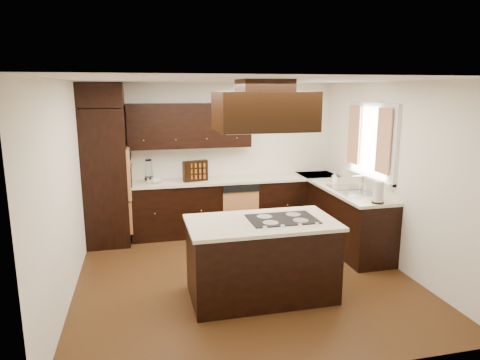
# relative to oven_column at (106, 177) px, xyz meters

# --- Properties ---
(floor) EXTENTS (4.20, 4.20, 0.02)m
(floor) POSITION_rel_oven_column_xyz_m (1.78, -1.71, -1.07)
(floor) COLOR brown
(floor) RESTS_ON ground
(ceiling) EXTENTS (4.20, 4.20, 0.02)m
(ceiling) POSITION_rel_oven_column_xyz_m (1.78, -1.71, 1.45)
(ceiling) COLOR silver
(ceiling) RESTS_ON ground
(wall_back) EXTENTS (4.20, 0.02, 2.50)m
(wall_back) POSITION_rel_oven_column_xyz_m (1.78, 0.40, 0.19)
(wall_back) COLOR white
(wall_back) RESTS_ON ground
(wall_front) EXTENTS (4.20, 0.02, 2.50)m
(wall_front) POSITION_rel_oven_column_xyz_m (1.78, -3.81, 0.19)
(wall_front) COLOR white
(wall_front) RESTS_ON ground
(wall_left) EXTENTS (0.02, 4.20, 2.50)m
(wall_left) POSITION_rel_oven_column_xyz_m (-0.33, -1.71, 0.19)
(wall_left) COLOR white
(wall_left) RESTS_ON ground
(wall_right) EXTENTS (0.02, 4.20, 2.50)m
(wall_right) POSITION_rel_oven_column_xyz_m (3.88, -1.71, 0.19)
(wall_right) COLOR white
(wall_right) RESTS_ON ground
(oven_column) EXTENTS (0.65, 0.75, 2.12)m
(oven_column) POSITION_rel_oven_column_xyz_m (0.00, 0.00, 0.00)
(oven_column) COLOR black
(oven_column) RESTS_ON floor
(wall_oven_face) EXTENTS (0.05, 0.62, 0.78)m
(wall_oven_face) POSITION_rel_oven_column_xyz_m (0.35, 0.00, 0.06)
(wall_oven_face) COLOR #DC8C4D
(wall_oven_face) RESTS_ON oven_column
(base_cabinets_back) EXTENTS (2.93, 0.60, 0.88)m
(base_cabinets_back) POSITION_rel_oven_column_xyz_m (1.81, 0.09, -0.62)
(base_cabinets_back) COLOR black
(base_cabinets_back) RESTS_ON floor
(base_cabinets_right) EXTENTS (0.60, 2.40, 0.88)m
(base_cabinets_right) POSITION_rel_oven_column_xyz_m (3.58, -0.80, -0.62)
(base_cabinets_right) COLOR black
(base_cabinets_right) RESTS_ON floor
(countertop_back) EXTENTS (2.93, 0.63, 0.04)m
(countertop_back) POSITION_rel_oven_column_xyz_m (1.81, 0.08, -0.16)
(countertop_back) COLOR beige
(countertop_back) RESTS_ON base_cabinets_back
(countertop_right) EXTENTS (0.63, 2.40, 0.04)m
(countertop_right) POSITION_rel_oven_column_xyz_m (3.56, -0.80, -0.16)
(countertop_right) COLOR beige
(countertop_right) RESTS_ON base_cabinets_right
(upper_cabinets) EXTENTS (2.00, 0.34, 0.72)m
(upper_cabinets) POSITION_rel_oven_column_xyz_m (1.34, 0.23, 0.75)
(upper_cabinets) COLOR black
(upper_cabinets) RESTS_ON wall_back
(dishwasher_front) EXTENTS (0.60, 0.05, 0.72)m
(dishwasher_front) POSITION_rel_oven_column_xyz_m (2.10, -0.20, -0.66)
(dishwasher_front) COLOR #DC8C4D
(dishwasher_front) RESTS_ON floor
(window_frame) EXTENTS (0.06, 1.32, 1.12)m
(window_frame) POSITION_rel_oven_column_xyz_m (3.85, -1.16, 0.59)
(window_frame) COLOR silver
(window_frame) RESTS_ON wall_right
(window_pane) EXTENTS (0.00, 1.20, 1.00)m
(window_pane) POSITION_rel_oven_column_xyz_m (3.87, -1.16, 0.59)
(window_pane) COLOR white
(window_pane) RESTS_ON wall_right
(curtain_left) EXTENTS (0.02, 0.34, 0.90)m
(curtain_left) POSITION_rel_oven_column_xyz_m (3.79, -1.57, 0.64)
(curtain_left) COLOR beige
(curtain_left) RESTS_ON wall_right
(curtain_right) EXTENTS (0.02, 0.34, 0.90)m
(curtain_right) POSITION_rel_oven_column_xyz_m (3.79, -0.74, 0.64)
(curtain_right) COLOR beige
(curtain_right) RESTS_ON wall_right
(sink_rim) EXTENTS (0.52, 0.84, 0.01)m
(sink_rim) POSITION_rel_oven_column_xyz_m (3.58, -1.16, -0.14)
(sink_rim) COLOR silver
(sink_rim) RESTS_ON countertop_right
(island) EXTENTS (1.65, 0.90, 0.88)m
(island) POSITION_rel_oven_column_xyz_m (1.85, -2.30, -0.62)
(island) COLOR black
(island) RESTS_ON floor
(island_top) EXTENTS (1.71, 0.96, 0.04)m
(island_top) POSITION_rel_oven_column_xyz_m (1.85, -2.30, -0.16)
(island_top) COLOR beige
(island_top) RESTS_ON island
(cooktop) EXTENTS (0.78, 0.52, 0.01)m
(cooktop) POSITION_rel_oven_column_xyz_m (2.10, -2.29, -0.13)
(cooktop) COLOR black
(cooktop) RESTS_ON island_top
(range_hood) EXTENTS (1.05, 0.72, 0.42)m
(range_hood) POSITION_rel_oven_column_xyz_m (1.88, -2.25, 1.10)
(range_hood) COLOR black
(range_hood) RESTS_ON ceiling
(hood_duct) EXTENTS (0.55, 0.50, 0.13)m
(hood_duct) POSITION_rel_oven_column_xyz_m (1.88, -2.25, 1.38)
(hood_duct) COLOR black
(hood_duct) RESTS_ON ceiling
(blender_base) EXTENTS (0.15, 0.15, 0.10)m
(blender_base) POSITION_rel_oven_column_xyz_m (0.65, 0.06, -0.09)
(blender_base) COLOR silver
(blender_base) RESTS_ON countertop_back
(blender_pitcher) EXTENTS (0.13, 0.13, 0.26)m
(blender_pitcher) POSITION_rel_oven_column_xyz_m (0.65, 0.06, 0.09)
(blender_pitcher) COLOR silver
(blender_pitcher) RESTS_ON blender_base
(spice_rack) EXTENTS (0.42, 0.19, 0.34)m
(spice_rack) POSITION_rel_oven_column_xyz_m (1.39, 0.03, 0.03)
(spice_rack) COLOR black
(spice_rack) RESTS_ON countertop_back
(mixing_bowl) EXTENTS (0.23, 0.23, 0.06)m
(mixing_bowl) POSITION_rel_oven_column_xyz_m (0.76, 0.04, -0.11)
(mixing_bowl) COLOR silver
(mixing_bowl) RESTS_ON countertop_back
(soap_bottle) EXTENTS (0.09, 0.09, 0.17)m
(soap_bottle) POSITION_rel_oven_column_xyz_m (3.57, -0.58, -0.06)
(soap_bottle) COLOR silver
(soap_bottle) RESTS_ON countertop_right
(paper_towel) EXTENTS (0.15, 0.15, 0.29)m
(paper_towel) POSITION_rel_oven_column_xyz_m (3.56, -1.90, 0.01)
(paper_towel) COLOR silver
(paper_towel) RESTS_ON countertop_right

